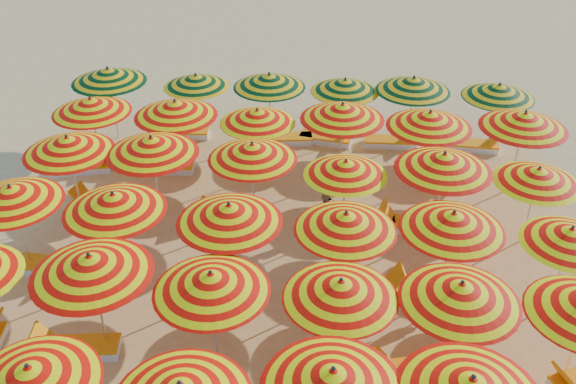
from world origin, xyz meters
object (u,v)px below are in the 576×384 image
(umbrella_22, at_px, (444,162))
(umbrella_23, at_px, (538,176))
(umbrella_1, at_px, (30,376))
(umbrella_33, at_px, (345,85))
(lounger_14, at_px, (361,223))
(lounger_16, at_px, (84,167))
(umbrella_7, at_px, (91,265))
(umbrella_10, at_px, (461,292))
(umbrella_35, at_px, (499,91))
(lounger_11, at_px, (367,288))
(umbrella_27, at_px, (342,112))
(lounger_13, at_px, (232,218))
(lounger_8, at_px, (417,370))
(lounger_19, at_px, (182,132))
(lounger_20, at_px, (285,139))
(umbrella_21, at_px, (346,168))
(lounger_22, at_px, (391,142))
(umbrella_16, at_px, (453,221))
(umbrella_28, at_px, (430,120))
(umbrella_26, at_px, (257,116))
(umbrella_30, at_px, (108,75))
(umbrella_29, at_px, (524,121))
(umbrella_34, at_px, (413,84))
(beachgoer_a, at_px, (427,297))
(umbrella_9, at_px, (341,289))
(umbrella_31, at_px, (196,81))
(umbrella_24, at_px, (91,106))
(lounger_10, at_px, (52,267))
(lounger_21, at_px, (327,138))
(umbrella_19, at_px, (152,145))
(umbrella_15, at_px, (346,221))
(umbrella_25, at_px, (175,109))
(beachgoer_b, at_px, (324,210))
(umbrella_3, at_px, (333,380))
(lounger_12, at_px, (102,207))
(lounger_17, at_px, (164,167))
(umbrella_18, at_px, (68,145))
(umbrella_13, at_px, (114,202))
(umbrella_8, at_px, (211,282))
(umbrella_12, at_px, (11,195))
(umbrella_32, at_px, (269,81))

(umbrella_22, relative_size, umbrella_23, 1.11)
(umbrella_1, height_order, umbrella_33, umbrella_1)
(lounger_14, xyz_separation_m, lounger_16, (-8.46, 2.20, 0.00))
(umbrella_7, distance_m, umbrella_10, 7.08)
(umbrella_35, distance_m, lounger_11, 8.53)
(umbrella_27, relative_size, lounger_13, 1.68)
(lounger_8, xyz_separation_m, lounger_19, (-7.08, 9.73, 0.00))
(lounger_20, bearing_deg, umbrella_27, 122.70)
(umbrella_21, distance_m, lounger_22, 5.46)
(umbrella_16, distance_m, umbrella_28, 4.74)
(umbrella_26, distance_m, umbrella_30, 5.50)
(umbrella_29, distance_m, umbrella_34, 3.74)
(umbrella_30, distance_m, beachgoer_a, 12.42)
(lounger_13, distance_m, lounger_19, 5.39)
(umbrella_9, relative_size, lounger_8, 1.55)
(umbrella_29, xyz_separation_m, umbrella_31, (-9.74, 2.54, -0.27))
(umbrella_23, height_order, umbrella_24, umbrella_24)
(umbrella_7, bearing_deg, umbrella_1, -91.87)
(lounger_10, bearing_deg, lounger_21, 56.02)
(umbrella_19, distance_m, lounger_13, 2.90)
(umbrella_22, xyz_separation_m, umbrella_26, (-4.95, 2.53, -0.22))
(umbrella_21, bearing_deg, umbrella_15, -89.26)
(umbrella_10, relative_size, umbrella_34, 0.90)
(umbrella_31, height_order, lounger_11, umbrella_31)
(umbrella_23, bearing_deg, umbrella_16, -135.09)
(umbrella_9, bearing_deg, umbrella_25, 124.37)
(beachgoer_b, bearing_deg, lounger_14, 154.18)
(umbrella_3, height_order, umbrella_25, umbrella_25)
(lounger_12, bearing_deg, lounger_22, -136.04)
(umbrella_7, bearing_deg, umbrella_19, 91.26)
(umbrella_29, bearing_deg, umbrella_30, 170.09)
(umbrella_15, xyz_separation_m, umbrella_21, (-0.03, 2.51, -0.14))
(umbrella_9, relative_size, umbrella_33, 1.04)
(umbrella_23, relative_size, lounger_17, 1.52)
(umbrella_16, height_order, lounger_10, umbrella_16)
(lounger_12, distance_m, beachgoer_b, 6.21)
(umbrella_30, relative_size, beachgoer_b, 1.93)
(umbrella_26, height_order, lounger_13, umbrella_26)
(umbrella_25, xyz_separation_m, beachgoer_a, (6.78, -5.60, -1.57))
(umbrella_15, bearing_deg, umbrella_18, 159.75)
(umbrella_3, xyz_separation_m, beachgoer_a, (2.00, 3.81, -1.54))
(umbrella_13, bearing_deg, umbrella_10, -17.39)
(umbrella_29, relative_size, lounger_14, 1.79)
(lounger_12, xyz_separation_m, beachgoer_a, (8.56, -3.50, 0.52))
(umbrella_19, bearing_deg, umbrella_8, -63.37)
(umbrella_19, xyz_separation_m, lounger_20, (3.01, 4.57, -2.10))
(beachgoer_b, bearing_deg, lounger_19, -81.95)
(lounger_16, bearing_deg, lounger_20, 8.11)
(umbrella_9, distance_m, umbrella_12, 8.00)
(umbrella_32, bearing_deg, umbrella_22, -44.92)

